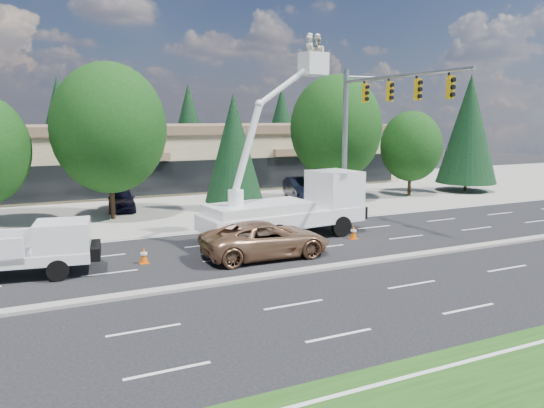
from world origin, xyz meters
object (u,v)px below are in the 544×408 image
utility_pickup (27,255)px  bucket_truck (295,196)px  minivan (266,239)px  signal_mast (367,120)px

utility_pickup → bucket_truck: size_ratio=0.56×
minivan → signal_mast: bearing=-61.6°
bucket_truck → minivan: size_ratio=1.78×
signal_mast → minivan: signal_mast is taller
signal_mast → utility_pickup: bearing=-170.8°
signal_mast → utility_pickup: 18.95m
signal_mast → bucket_truck: size_ratio=0.98×
utility_pickup → minivan: 9.78m
signal_mast → utility_pickup: signal_mast is taller
bucket_truck → minivan: bearing=-141.6°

